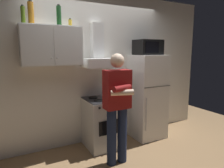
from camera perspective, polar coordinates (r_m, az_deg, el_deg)
The scene contains 13 objects.
ground_plane at distance 3.59m, azimuth 0.00°, elevation -18.41°, with size 7.00×7.00×0.00m, color olive.
back_wall_tiled at distance 3.74m, azimuth -4.27°, elevation 4.34°, with size 4.80×0.10×2.70m, color silver.
upper_cabinet at distance 3.26m, azimuth -16.81°, elevation 10.30°, with size 0.90×0.37×0.60m.
stove_oven at distance 3.60m, azimuth -2.59°, elevation -10.81°, with size 0.60×0.62×0.87m.
range_hood at distance 3.50m, azimuth -3.61°, elevation 8.07°, with size 0.60×0.44×0.75m.
refrigerator at distance 3.98m, azimuth 9.89°, elevation -3.50°, with size 0.60×0.62×1.60m.
microwave at distance 3.90m, azimuth 10.11°, elevation 10.17°, with size 0.48×0.37×0.28m.
person_standing at distance 2.92m, azimuth 1.51°, elevation -5.97°, with size 0.38×0.33×1.64m.
cooking_pot at distance 3.42m, azimuth 0.18°, elevation -3.40°, with size 0.29×0.19×0.09m.
bottle_spice_jar at distance 3.39m, azimuth -11.77°, elevation 16.54°, with size 0.05×0.05×0.13m.
bottle_wine_green at distance 3.33m, azimuth -14.82°, elevation 18.16°, with size 0.07×0.07×0.32m.
bottle_liquor_amber at distance 3.30m, azimuth -22.00°, elevation 18.09°, with size 0.08×0.08×0.34m.
bottle_olive_oil at distance 3.25m, azimuth -23.91°, elevation 17.44°, with size 0.06×0.06×0.26m.
Camera 1 is at (-1.47, -2.82, 1.67)m, focal length 32.27 mm.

